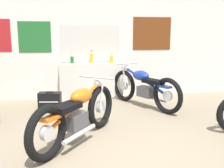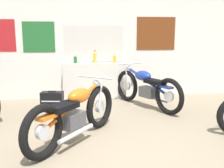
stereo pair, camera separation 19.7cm
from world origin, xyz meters
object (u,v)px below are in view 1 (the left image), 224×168
(bottle_leftmost, at_px, (72,60))
(bottle_center, at_px, (111,59))
(bottle_left_center, at_px, (92,57))
(motorcycle_blue, at_px, (144,87))
(motorcycle_orange, at_px, (78,114))
(hard_case_black, at_px, (50,101))

(bottle_leftmost, height_order, bottle_center, bottle_center)
(bottle_left_center, bearing_deg, motorcycle_blue, -43.62)
(bottle_left_center, height_order, motorcycle_blue, bottle_left_center)
(motorcycle_blue, relative_size, motorcycle_orange, 1.10)
(motorcycle_blue, xyz_separation_m, motorcycle_orange, (-1.51, -1.69, -0.01))
(bottle_center, xyz_separation_m, motorcycle_orange, (-0.96, -2.63, -0.56))
(bottle_center, relative_size, motorcycle_orange, 0.13)
(motorcycle_blue, height_order, hard_case_black, motorcycle_blue)
(motorcycle_blue, bearing_deg, motorcycle_orange, -131.90)
(bottle_left_center, distance_m, motorcycle_orange, 2.78)
(bottle_leftmost, height_order, motorcycle_blue, bottle_leftmost)
(bottle_left_center, xyz_separation_m, bottle_center, (0.48, -0.05, -0.04))
(bottle_left_center, bearing_deg, bottle_leftmost, -177.84)
(bottle_left_center, xyz_separation_m, motorcycle_blue, (1.04, -0.99, -0.59))
(bottle_center, xyz_separation_m, hard_case_black, (-1.47, -0.76, -0.81))
(hard_case_black, bearing_deg, bottle_left_center, 39.32)
(hard_case_black, bearing_deg, motorcycle_orange, -74.60)
(bottle_center, bearing_deg, motorcycle_orange, -109.97)
(motorcycle_orange, bearing_deg, bottle_center, 70.03)
(bottle_leftmost, bearing_deg, bottle_center, -1.71)
(motorcycle_blue, height_order, motorcycle_orange, motorcycle_blue)
(bottle_center, height_order, motorcycle_orange, bottle_center)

